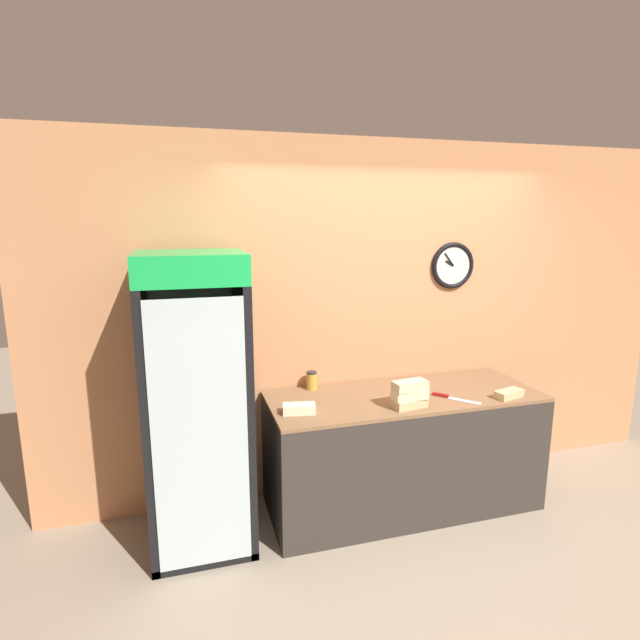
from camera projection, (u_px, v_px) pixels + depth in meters
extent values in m
plane|color=gray|center=(468.00, 588.00, 2.92)|extent=(14.00, 14.00, 0.00)
cube|color=tan|center=(384.00, 319.00, 3.91)|extent=(5.20, 0.06, 2.70)
torus|color=black|center=(453.00, 266.00, 3.93)|extent=(0.37, 0.04, 0.37)
cylinder|color=silver|center=(453.00, 266.00, 3.93)|extent=(0.30, 0.01, 0.30)
cube|color=black|center=(450.00, 263.00, 3.91)|extent=(0.08, 0.01, 0.05)
cube|color=black|center=(449.00, 259.00, 3.90)|extent=(0.09, 0.01, 0.11)
cube|color=#332D28|center=(403.00, 452.00, 3.70)|extent=(1.98, 0.73, 0.85)
cube|color=brown|center=(405.00, 396.00, 3.61)|extent=(1.98, 0.73, 0.02)
cube|color=black|center=(196.00, 398.00, 3.54)|extent=(0.65, 0.04, 1.75)
cube|color=black|center=(149.00, 420.00, 3.14)|extent=(0.05, 0.71, 1.75)
cube|color=black|center=(244.00, 410.00, 3.31)|extent=(0.05, 0.71, 1.75)
cube|color=black|center=(204.00, 532.00, 3.40)|extent=(0.65, 0.71, 0.05)
cube|color=white|center=(196.00, 399.00, 3.51)|extent=(0.55, 0.02, 1.65)
cube|color=silver|center=(201.00, 438.00, 2.89)|extent=(0.55, 0.01, 1.65)
cube|color=green|center=(190.00, 267.00, 3.00)|extent=(0.65, 0.64, 0.18)
cube|color=silver|center=(201.00, 482.00, 3.30)|extent=(0.53, 0.59, 0.01)
cube|color=silver|center=(199.00, 438.00, 3.24)|extent=(0.53, 0.59, 0.01)
cube|color=silver|center=(197.00, 392.00, 3.17)|extent=(0.53, 0.59, 0.01)
cube|color=silver|center=(194.00, 344.00, 3.11)|extent=(0.53, 0.59, 0.01)
cylinder|color=gold|center=(170.00, 394.00, 2.87)|extent=(0.06, 0.06, 0.17)
cylinder|color=gold|center=(169.00, 374.00, 2.85)|extent=(0.03, 0.03, 0.07)
cylinder|color=#B2BCCC|center=(209.00, 488.00, 3.06)|extent=(0.06, 0.06, 0.16)
cylinder|color=#B2BCCC|center=(208.00, 471.00, 3.03)|extent=(0.03, 0.03, 0.07)
cylinder|color=#2D6B38|center=(188.00, 394.00, 2.91)|extent=(0.08, 0.08, 0.14)
cylinder|color=#2D6B38|center=(187.00, 379.00, 2.89)|extent=(0.03, 0.03, 0.06)
cylinder|color=gold|center=(197.00, 341.00, 2.87)|extent=(0.08, 0.08, 0.15)
cylinder|color=gold|center=(196.00, 323.00, 2.84)|extent=(0.03, 0.03, 0.06)
cylinder|color=#B2BCCC|center=(238.00, 485.00, 3.11)|extent=(0.07, 0.07, 0.15)
cylinder|color=#B2BCCC|center=(237.00, 469.00, 3.09)|extent=(0.03, 0.03, 0.06)
cylinder|color=#B2BCCC|center=(158.00, 343.00, 2.81)|extent=(0.08, 0.08, 0.16)
cylinder|color=#B2BCCC|center=(157.00, 323.00, 2.79)|extent=(0.03, 0.03, 0.07)
cylinder|color=#2D6B38|center=(187.00, 443.00, 2.96)|extent=(0.07, 0.07, 0.16)
cylinder|color=#2D6B38|center=(186.00, 425.00, 2.94)|extent=(0.03, 0.03, 0.07)
cylinder|color=navy|center=(187.00, 491.00, 3.02)|extent=(0.07, 0.07, 0.16)
cylinder|color=navy|center=(186.00, 474.00, 3.00)|extent=(0.03, 0.03, 0.07)
cube|color=tan|center=(409.00, 403.00, 3.36)|extent=(0.25, 0.14, 0.06)
cube|color=beige|center=(410.00, 394.00, 3.35)|extent=(0.24, 0.12, 0.06)
cube|color=beige|center=(410.00, 386.00, 3.34)|extent=(0.24, 0.14, 0.06)
cube|color=tan|center=(509.00, 394.00, 3.54)|extent=(0.23, 0.15, 0.05)
cube|color=beige|center=(299.00, 409.00, 3.26)|extent=(0.23, 0.14, 0.06)
cube|color=silver|center=(465.00, 401.00, 3.48)|extent=(0.19, 0.20, 0.00)
cube|color=maroon|center=(441.00, 395.00, 3.57)|extent=(0.10, 0.10, 0.02)
cylinder|color=gold|center=(312.00, 381.00, 3.71)|extent=(0.08, 0.08, 0.12)
cylinder|color=#262628|center=(312.00, 373.00, 3.70)|extent=(0.08, 0.08, 0.01)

